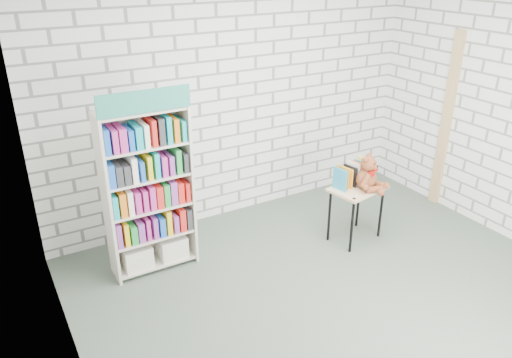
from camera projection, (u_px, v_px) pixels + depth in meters
ground at (343, 297)px, 4.55m from camera, size 4.50×4.50×0.00m
room_shell at (360, 109)px, 3.81m from camera, size 4.52×4.02×2.81m
bookshelf at (148, 190)px, 4.68m from camera, size 0.82×0.32×1.83m
display_table at (357, 195)px, 5.28m from camera, size 0.64×0.49×0.62m
table_books at (352, 174)px, 5.26m from camera, size 0.43×0.25×0.24m
teddy_bear at (369, 176)px, 5.15m from camera, size 0.36×0.35×0.38m
door_trim at (446, 122)px, 5.88m from camera, size 0.05×0.12×2.10m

